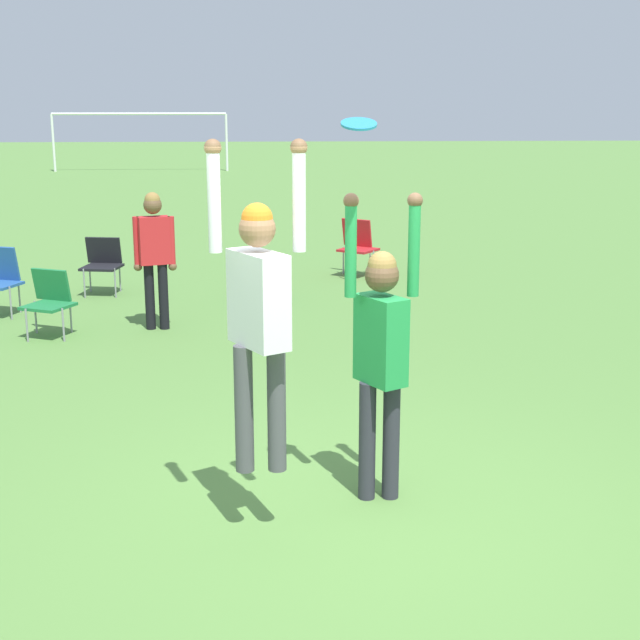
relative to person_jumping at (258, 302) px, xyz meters
name	(u,v)px	position (x,y,z in m)	size (l,w,h in m)	color
ground_plane	(346,516)	(0.57, 0.19, -1.56)	(120.00, 120.00, 0.00)	#56843D
person_jumping	(258,302)	(0.00, 0.00, 0.00)	(0.61, 0.50, 2.10)	#4C4C51
person_defending	(381,341)	(0.83, 0.48, -0.40)	(0.53, 0.43, 2.17)	#2D2D38
frisbee	(359,124)	(0.63, 0.21, 1.07)	(0.23, 0.22, 0.08)	#2D9EDB
camping_chair_0	(358,243)	(1.55, 8.88, -1.02)	(0.73, 0.81, 0.91)	gray
camping_chair_2	(103,261)	(-2.34, 7.70, -1.07)	(0.60, 0.64, 0.82)	gray
camping_chair_3	(50,298)	(-2.56, 5.27, -1.09)	(0.66, 0.71, 0.80)	gray
person_spectator_near	(154,248)	(-1.31, 5.50, -0.54)	(0.53, 0.31, 1.70)	black
cooler_box	(263,288)	(0.00, 7.09, -1.37)	(0.46, 0.36, 0.36)	#336BB7
soccer_goal	(140,125)	(-4.97, 31.97, 0.29)	(7.10, 0.10, 2.35)	white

